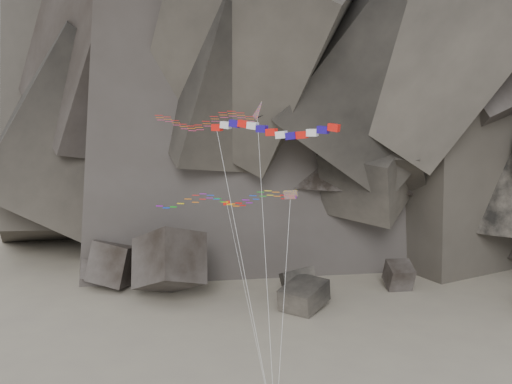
% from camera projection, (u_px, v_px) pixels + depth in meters
% --- Properties ---
extents(headland, '(110.00, 70.00, 84.00)m').
position_uv_depth(headland, '(339.00, 10.00, 115.86)').
color(headland, '#4D473F').
rests_on(headland, ground).
extents(boulder_field, '(69.22, 19.57, 10.94)m').
position_uv_depth(boulder_field, '(210.00, 278.00, 87.76)').
color(boulder_field, '#47423F').
rests_on(boulder_field, ground).
extents(delta_kite, '(13.63, 10.72, 25.55)m').
position_uv_depth(delta_kite, '(200.00, 119.00, 57.46)').
color(delta_kite, red).
rests_on(delta_kite, ground).
extents(banner_kite, '(10.52, 4.71, 24.12)m').
position_uv_depth(banner_kite, '(272.00, 130.00, 48.76)').
color(banner_kite, red).
rests_on(banner_kite, ground).
extents(parafoil_kite, '(12.43, 6.49, 18.27)m').
position_uv_depth(parafoil_kite, '(219.00, 199.00, 53.84)').
color(parafoil_kite, yellow).
rests_on(parafoil_kite, ground).
extents(pennant_kite, '(6.52, 9.55, 16.53)m').
position_uv_depth(pennant_kite, '(234.00, 240.00, 56.12)').
color(pennant_kite, red).
rests_on(pennant_kite, ground).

